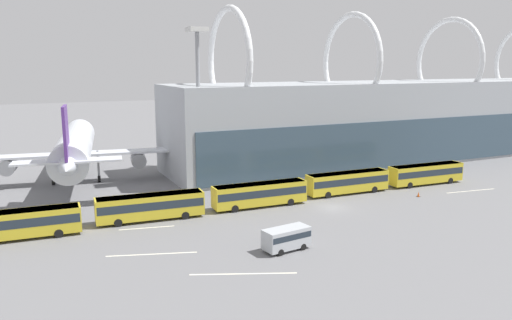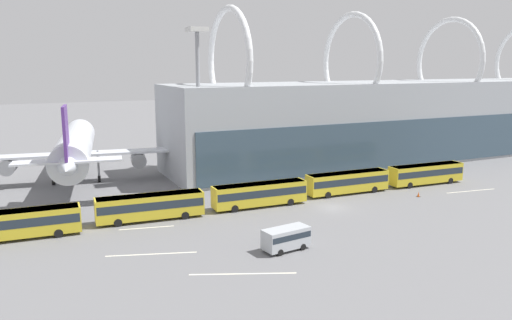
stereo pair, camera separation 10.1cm
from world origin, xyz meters
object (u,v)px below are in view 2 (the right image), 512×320
Objects in this scene: service_van_foreground at (286,237)px; traffic_cone_0 at (418,194)px; airliner_at_gate_far at (323,128)px; shuttle_bus_2 at (260,193)px; shuttle_bus_0 at (18,223)px; airliner_at_gate_near at (75,148)px; shuttle_bus_1 at (150,205)px; floodlight_mast at (198,80)px; shuttle_bus_4 at (426,173)px; shuttle_bus_3 at (347,181)px.

service_van_foreground is 30.39m from traffic_cone_0.
shuttle_bus_2 is at bearing 132.67° from airliner_at_gate_far.
shuttle_bus_0 is 2.52× the size of service_van_foreground.
airliner_at_gate_near is 3.04× the size of shuttle_bus_1.
shuttle_bus_2 is 21.92m from floodlight_mast.
shuttle_bus_0 and shuttle_bus_4 have the same top height.
shuttle_bus_4 is 8.74m from traffic_cone_0.
shuttle_bus_0 is 45.64m from shuttle_bus_3.
shuttle_bus_2 is (15.21, -0.37, 0.00)m from shuttle_bus_1.
shuttle_bus_0 is at bearing -173.88° from shuttle_bus_1.
shuttle_bus_2 is 1.00× the size of shuttle_bus_3.
shuttle_bus_1 is (6.24, -26.23, -3.91)m from airliner_at_gate_near.
airliner_at_gate_far reaches higher than shuttle_bus_3.
shuttle_bus_2 is 1.00× the size of shuttle_bus_4.
airliner_at_gate_near is 54.98× the size of traffic_cone_0.
shuttle_bus_1 is (15.21, 0.56, 0.00)m from shuttle_bus_0.
shuttle_bus_3 is at bearing 4.84° from shuttle_bus_2.
shuttle_bus_3 reaches higher than traffic_cone_0.
traffic_cone_0 is (8.61, -6.06, -1.58)m from shuttle_bus_3.
floodlight_mast reaches higher than shuttle_bus_0.
shuttle_bus_2 is 2.52× the size of service_van_foreground.
shuttle_bus_1 is 15.22m from shuttle_bus_2.
shuttle_bus_2 is at bearing -77.64° from floodlight_mast.
shuttle_bus_0 is (-8.97, -26.79, -3.91)m from airliner_at_gate_near.
shuttle_bus_0 is at bearing -149.80° from floodlight_mast.
airliner_at_gate_near is 7.69× the size of service_van_foreground.
shuttle_bus_4 is at bearing 2.43° from shuttle_bus_2.
shuttle_bus_3 is at bearing -179.53° from shuttle_bus_4.
shuttle_bus_4 reaches higher than traffic_cone_0.
shuttle_bus_1 and shuttle_bus_4 have the same top height.
airliner_at_gate_near is 1.22× the size of airliner_at_gate_far.
shuttle_bus_0 is at bearing 174.57° from traffic_cone_0.
airliner_at_gate_far is at bearing 64.56° from shuttle_bus_3.
traffic_cone_0 is (23.82, -5.34, -1.58)m from shuttle_bus_2.
airliner_at_gate_near is 3.05× the size of shuttle_bus_2.
shuttle_bus_4 is (30.42, 0.17, 0.00)m from shuttle_bus_2.
shuttle_bus_2 is at bearing -175.50° from shuttle_bus_3.
floodlight_mast reaches higher than shuttle_bus_2.
shuttle_bus_3 is 15.22m from shuttle_bus_4.
floodlight_mast is (-33.83, 15.37, 15.08)m from shuttle_bus_4.
shuttle_bus_3 is at bearing 144.83° from traffic_cone_0.
service_van_foreground reaches higher than traffic_cone_0.
shuttle_bus_2 is 16.71m from service_van_foreground.
shuttle_bus_2 is at bearing 167.36° from traffic_cone_0.
shuttle_bus_4 is (15.21, -0.56, 0.00)m from shuttle_bus_3.
floodlight_mast reaches higher than airliner_at_gate_near.
shuttle_bus_4 is 38.60m from service_van_foreground.
shuttle_bus_0 is 60.84m from shuttle_bus_4.
shuttle_bus_0 reaches higher than service_van_foreground.
shuttle_bus_3 is (30.42, 0.35, 0.00)m from shuttle_bus_1.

